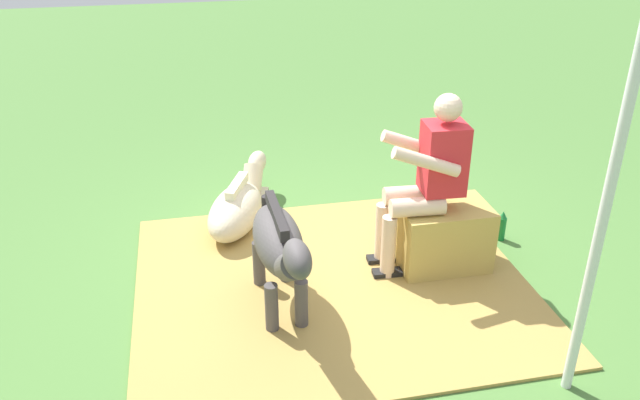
# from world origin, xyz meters

# --- Properties ---
(ground_plane) EXTENTS (24.00, 24.00, 0.00)m
(ground_plane) POSITION_xyz_m (0.00, 0.00, 0.00)
(ground_plane) COLOR #4C7A38
(hay_patch) EXTENTS (2.87, 2.52, 0.02)m
(hay_patch) POSITION_xyz_m (0.06, 0.25, 0.01)
(hay_patch) COLOR #AD8C47
(hay_patch) RESTS_ON ground
(hay_bale) EXTENTS (0.68, 0.46, 0.52)m
(hay_bale) POSITION_xyz_m (-0.83, 0.16, 0.26)
(hay_bale) COLOR tan
(hay_bale) RESTS_ON ground
(person_seated) EXTENTS (0.68, 0.44, 1.40)m
(person_seated) POSITION_xyz_m (-0.66, 0.15, 0.78)
(person_seated) COLOR beige
(person_seated) RESTS_ON ground
(pony_standing) EXTENTS (0.34, 1.35, 0.90)m
(pony_standing) POSITION_xyz_m (0.48, 0.51, 0.54)
(pony_standing) COLOR #4C4747
(pony_standing) RESTS_ON ground
(pony_lying) EXTENTS (0.75, 1.34, 0.42)m
(pony_lying) POSITION_xyz_m (0.64, -0.83, 0.19)
(pony_lying) COLOR beige
(pony_lying) RESTS_ON ground
(soda_bottle) EXTENTS (0.07, 0.07, 0.26)m
(soda_bottle) POSITION_xyz_m (-1.47, -0.12, 0.13)
(soda_bottle) COLOR #197233
(soda_bottle) RESTS_ON ground
(tent_pole_left) EXTENTS (0.06, 0.06, 2.47)m
(tent_pole_left) POSITION_xyz_m (-1.08, 1.58, 1.24)
(tent_pole_left) COLOR silver
(tent_pole_left) RESTS_ON ground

